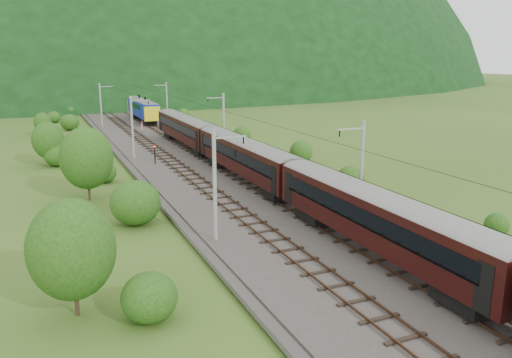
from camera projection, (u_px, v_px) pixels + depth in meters
name	position (u px, v px, depth m)	size (l,w,h in m)	color
ground	(292.00, 232.00, 38.53)	(600.00, 600.00, 0.00)	#38531A
railbed	(243.00, 197.00, 47.38)	(14.00, 220.00, 0.30)	#38332D
track_left	(219.00, 198.00, 46.39)	(2.40, 220.00, 0.27)	brown
track_right	(266.00, 192.00, 48.26)	(2.40, 220.00, 0.27)	brown
catenary_left	(133.00, 126.00, 63.49)	(2.54, 192.28, 8.00)	gray
catenary_right	(223.00, 121.00, 68.27)	(2.54, 192.28, 8.00)	gray
overhead_wires	(242.00, 124.00, 45.71)	(4.83, 198.00, 0.03)	black
mountain_main	(68.00, 81.00, 269.57)	(504.00, 360.00, 244.00)	black
train	(297.00, 174.00, 41.95)	(2.97, 140.94, 5.16)	black
hazard_post_near	(141.00, 128.00, 87.50)	(0.14, 0.14, 1.28)	red
hazard_post_far	(142.00, 125.00, 89.89)	(0.15, 0.15, 1.38)	red
signal	(155.00, 153.00, 61.14)	(0.25, 0.25, 2.24)	black
vegetation_left	(87.00, 194.00, 39.26)	(10.66, 140.42, 6.94)	#194412
vegetation_right	(290.00, 155.00, 62.22)	(5.75, 110.85, 2.62)	#194412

